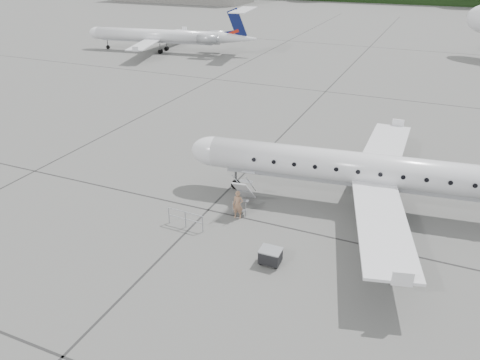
% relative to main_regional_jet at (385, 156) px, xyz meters
% --- Properties ---
extents(ground, '(320.00, 320.00, 0.00)m').
position_rel_main_regional_jet_xyz_m(ground, '(-2.49, -6.68, -3.41)').
color(ground, slate).
rests_on(ground, ground).
extents(main_regional_jet, '(28.74, 22.28, 6.81)m').
position_rel_main_regional_jet_xyz_m(main_regional_jet, '(0.00, 0.00, 0.00)').
color(main_regional_jet, silver).
rests_on(main_regional_jet, ground).
extents(airstair, '(1.13, 2.41, 2.13)m').
position_rel_main_regional_jet_xyz_m(airstair, '(-7.43, -3.11, -2.34)').
color(airstair, silver).
rests_on(airstair, ground).
extents(passenger, '(0.68, 0.50, 1.70)m').
position_rel_main_regional_jet_xyz_m(passenger, '(-7.27, -4.41, -2.55)').
color(passenger, '#996F53').
rests_on(passenger, ground).
extents(safety_railing, '(2.20, 0.17, 1.00)m').
position_rel_main_regional_jet_xyz_m(safety_railing, '(-9.51, -6.56, -2.91)').
color(safety_railing, '#999CA1').
rests_on(safety_railing, ground).
extents(baggage_cart, '(1.03, 0.84, 0.89)m').
position_rel_main_regional_jet_xyz_m(baggage_cart, '(-4.01, -7.83, -2.96)').
color(baggage_cart, black).
rests_on(baggage_cart, ground).
extents(bg_regional_left, '(27.58, 21.70, 6.59)m').
position_rel_main_regional_jet_xyz_m(bg_regional_left, '(-38.20, 35.64, -0.11)').
color(bg_regional_left, silver).
rests_on(bg_regional_left, ground).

